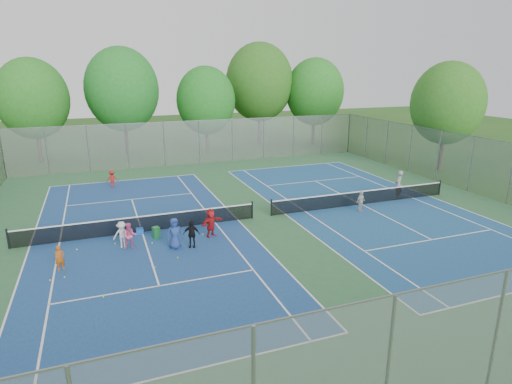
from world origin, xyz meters
The scene contains 36 objects.
ground centered at (0.00, 0.00, 0.00)m, with size 120.00×120.00×0.00m, color #244E18.
court_pad centered at (0.00, 0.00, 0.01)m, with size 32.00×32.00×0.01m, color #2D5F38.
court_left centered at (-7.00, 0.00, 0.02)m, with size 10.97×23.77×0.01m, color navy.
court_right centered at (7.00, 0.00, 0.02)m, with size 10.97×23.77×0.01m, color navy.
net_left centered at (-7.00, 0.00, 0.46)m, with size 12.87×0.10×0.91m, color black.
net_right centered at (7.00, 0.00, 0.46)m, with size 12.87×0.10×0.91m, color black.
fence_north centered at (0.00, 16.00, 2.00)m, with size 32.00×0.10×4.00m, color gray.
fence_south centered at (0.00, -16.00, 2.00)m, with size 32.00×0.10×4.00m, color gray.
fence_east centered at (16.00, 0.00, 2.00)m, with size 32.00×0.10×4.00m, color gray.
tree_nw centered at (-14.00, 22.00, 5.89)m, with size 6.40×6.40×9.58m.
tree_nl centered at (-6.00, 23.00, 6.54)m, with size 7.20×7.20×10.69m.
tree_nc centered at (2.00, 21.00, 5.39)m, with size 6.00×6.00×8.85m.
tree_nr centered at (9.00, 24.00, 7.04)m, with size 7.60×7.60×11.42m.
tree_ne centered at (15.00, 22.00, 5.97)m, with size 6.60×6.60×9.77m.
tree_side_e centered at (19.00, 6.00, 5.74)m, with size 6.00×6.00×9.20m.
ball_crate centered at (-7.14, -0.22, 0.16)m, with size 0.38×0.38×0.32m, color #174EAE.
ball_hopper centered at (-6.38, -1.14, 0.31)m, with size 0.32×0.32×0.62m, color #238038.
student_a centered at (-10.84, -3.40, 0.58)m, with size 0.42×0.28×1.16m, color #C05212.
student_b centered at (-7.75, -2.05, 0.67)m, with size 0.65×0.51×1.34m, color #E35890.
student_c centered at (-8.10, -1.75, 0.68)m, with size 0.88×0.50×1.36m, color beige.
student_d centered at (-4.88, -2.94, 0.69)m, with size 0.81×0.34×1.39m, color black.
student_e centered at (-5.69, -2.81, 0.79)m, with size 0.78×0.51×1.59m, color navy.
student_f centered at (-3.63, -1.92, 0.77)m, with size 1.43×0.46×1.55m, color #AB181C.
child_far_baseline centered at (-8.05, 10.13, 0.65)m, with size 0.84×0.48×1.29m, color maroon.
instructor centered at (10.04, 0.27, 0.98)m, with size 0.72×0.47×1.97m, color gray.
teen_court_b centered at (6.08, -1.20, 0.67)m, with size 0.78×0.33×1.34m, color beige.
tennis_ball_0 centered at (-10.66, -4.29, 0.03)m, with size 0.07×0.07×0.07m, color #EFF238.
tennis_ball_1 centered at (-10.26, -1.35, 0.03)m, with size 0.07×0.07×0.07m, color #E6EE37.
tennis_ball_2 centered at (-6.69, -1.83, 0.03)m, with size 0.07×0.07×0.07m, color #E0EF37.
tennis_ball_3 centered at (-6.94, -4.67, 0.03)m, with size 0.07×0.07×0.07m, color #C9D832.
tennis_ball_4 centered at (-11.22, -4.37, 0.03)m, with size 0.07×0.07×0.07m, color #D0E836.
tennis_ball_5 centered at (-5.80, -4.03, 0.03)m, with size 0.07×0.07×0.07m, color #C8D832.
tennis_ball_6 centered at (-4.01, -1.59, 0.03)m, with size 0.07×0.07×0.07m, color #ECF238.
tennis_ball_7 centered at (-8.46, -1.25, 0.03)m, with size 0.07×0.07×0.07m, color gold.
tennis_ball_8 centered at (-9.17, -6.60, 0.03)m, with size 0.07×0.07×0.07m, color gold.
tennis_ball_9 centered at (-8.15, -6.38, 0.03)m, with size 0.07×0.07×0.07m, color #ACC52D.
Camera 1 is at (-8.78, -22.52, 8.60)m, focal length 30.00 mm.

